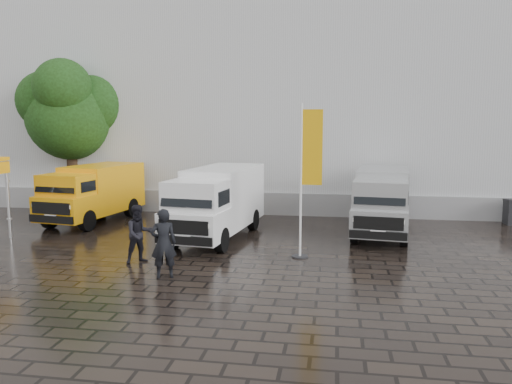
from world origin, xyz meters
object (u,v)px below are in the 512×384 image
van_silver (382,202)px  person_tent (139,234)px  van_yellow (93,194)px  person_front (164,243)px  flagpole (307,173)px  van_white (217,204)px

van_silver → person_tent: size_ratio=3.19×
van_yellow → person_tent: 6.99m
person_front → flagpole: bearing=-165.2°
flagpole → person_tent: 5.28m
van_white → person_front: van_white is taller
person_front → person_tent: person_front is taller
van_white → person_tent: size_ratio=3.31×
van_silver → van_white: bearing=-157.6°
van_white → van_silver: 6.07m
van_yellow → person_front: van_yellow is taller
van_yellow → flagpole: size_ratio=1.08×
van_yellow → flagpole: (9.07, -4.18, 1.42)m
van_yellow → van_white: 6.13m
van_yellow → person_front: size_ratio=2.71×
van_white → person_tent: bearing=-106.4°
van_yellow → van_white: van_white is taller
van_white → person_tent: 3.79m
flagpole → person_front: size_ratio=2.51×
van_silver → flagpole: bearing=-117.4°
person_tent → flagpole: bearing=-24.7°
person_front → person_tent: bearing=-68.2°
van_yellow → person_tent: size_ratio=2.92×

